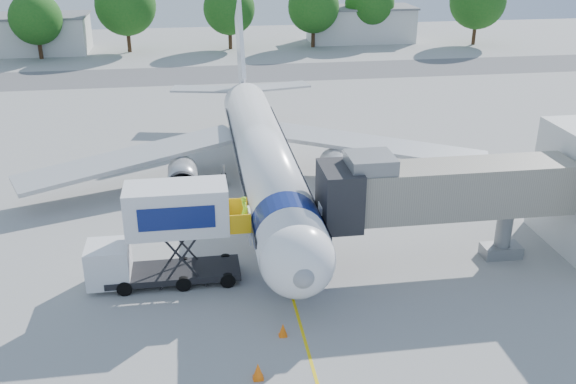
{
  "coord_description": "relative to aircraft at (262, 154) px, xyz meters",
  "views": [
    {
      "loc": [
        -4.4,
        -37.26,
        17.92
      ],
      "look_at": [
        0.7,
        -3.32,
        3.2
      ],
      "focal_mm": 40.0,
      "sensor_mm": 36.0,
      "label": 1
    }
  ],
  "objects": [
    {
      "name": "tree_c",
      "position": [
        -13.18,
        54.21,
        3.65
      ],
      "size": [
        8.52,
        8.52,
        10.86
      ],
      "color": "#382314",
      "rests_on": "ground"
    },
    {
      "name": "catering_hiloader",
      "position": [
        -6.27,
        -11.12,
        -0.19
      ],
      "size": [
        8.5,
        2.44,
        5.5
      ],
      "color": "black",
      "rests_on": "ground"
    },
    {
      "name": "ground_tug",
      "position": [
        1.56,
        -19.53,
        -2.25
      ],
      "size": [
        3.37,
        1.8,
        1.33
      ],
      "rotation": [
        0.0,
        0.0,
        -0.03
      ],
      "color": "silver",
      "rests_on": "ground"
    },
    {
      "name": "tree_g",
      "position": [
        38.45,
        52.57,
        3.51
      ],
      "size": [
        8.34,
        8.34,
        10.64
      ],
      "color": "#382314",
      "rests_on": "ground"
    },
    {
      "name": "jet_bridge",
      "position": [
        7.99,
        -11.12,
        1.39
      ],
      "size": [
        13.9,
        3.2,
        6.6
      ],
      "color": "gray",
      "rests_on": "ground"
    },
    {
      "name": "tree_e",
      "position": [
        13.74,
        54.06,
        2.88
      ],
      "size": [
        7.53,
        7.53,
        9.6
      ],
      "color": "#382314",
      "rests_on": "ground"
    },
    {
      "name": "tree_d",
      "position": [
        1.4,
        54.43,
        2.82
      ],
      "size": [
        7.45,
        7.45,
        9.5
      ],
      "color": "#382314",
      "rests_on": "ground"
    },
    {
      "name": "safety_cone_a",
      "position": [
        -0.95,
        -16.83,
        -2.63
      ],
      "size": [
        0.42,
        0.42,
        0.67
      ],
      "color": "orange",
      "rests_on": "ground"
    },
    {
      "name": "outbuilding_right",
      "position": [
        22.0,
        57.88,
        -0.29
      ],
      "size": [
        16.4,
        7.4,
        5.3
      ],
      "color": "silver",
      "rests_on": "ground"
    },
    {
      "name": "aircraft",
      "position": [
        0.0,
        0.0,
        0.0
      ],
      "size": [
        34.17,
        37.73,
        11.35
      ],
      "color": "white",
      "rests_on": "ground"
    },
    {
      "name": "guidance_line",
      "position": [
        0.0,
        -4.12,
        -2.94
      ],
      "size": [
        0.15,
        70.0,
        0.01
      ],
      "primitive_type": "cube",
      "color": "yellow",
      "rests_on": "ground"
    },
    {
      "name": "tree_b",
      "position": [
        -24.86,
        51.12,
        2.46
      ],
      "size": [
        6.99,
        6.99,
        8.92
      ],
      "color": "#382314",
      "rests_on": "ground"
    },
    {
      "name": "taxiway_strip",
      "position": [
        0.0,
        37.88,
        -2.94
      ],
      "size": [
        120.0,
        10.0,
        0.01
      ],
      "primitive_type": "cube",
      "color": "#59595B",
      "rests_on": "ground"
    },
    {
      "name": "tree_f",
      "position": [
        22.98,
        56.84,
        2.89
      ],
      "size": [
        7.54,
        7.54,
        9.62
      ],
      "color": "#382314",
      "rests_on": "ground"
    },
    {
      "name": "outbuilding_left",
      "position": [
        -28.0,
        55.88,
        -0.29
      ],
      "size": [
        18.4,
        8.4,
        5.3
      ],
      "color": "silver",
      "rests_on": "ground"
    },
    {
      "name": "ground",
      "position": [
        0.0,
        -4.12,
        -2.95
      ],
      "size": [
        160.0,
        160.0,
        0.0
      ],
      "primitive_type": "plane",
      "color": "#9B9B99",
      "rests_on": "ground"
    },
    {
      "name": "safety_cone_b",
      "position": [
        -2.41,
        -19.65,
        -2.58
      ],
      "size": [
        0.49,
        0.49,
        0.77
      ],
      "color": "orange",
      "rests_on": "ground"
    }
  ]
}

